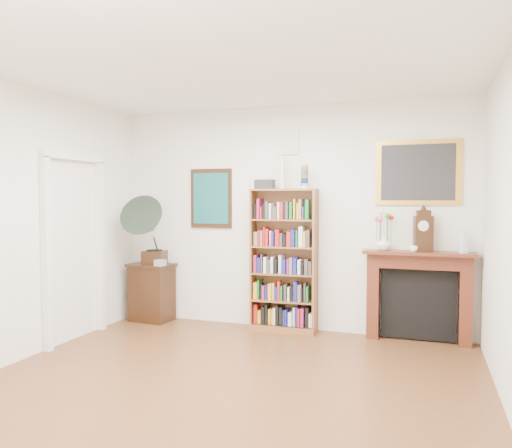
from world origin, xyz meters
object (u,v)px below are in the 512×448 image
at_px(cd_stack, 160,263).
at_px(bottle_left, 463,242).
at_px(bookshelf, 284,252).
at_px(fireplace, 418,289).
at_px(mantel_clock, 423,232).
at_px(gramophone, 148,226).
at_px(teacup, 414,249).
at_px(flower_vase, 384,243).
at_px(bottle_right, 466,244).
at_px(side_cabinet, 152,292).

distance_m(cd_stack, bottle_left, 3.68).
relative_size(bookshelf, fireplace, 1.64).
bearing_deg(mantel_clock, fireplace, 115.41).
xyz_separation_m(bookshelf, mantel_clock, (1.63, 0.02, 0.29)).
height_order(gramophone, teacup, gramophone).
relative_size(flower_vase, teacup, 1.92).
bearing_deg(bookshelf, bottle_left, -3.17).
xyz_separation_m(flower_vase, teacup, (0.33, -0.07, -0.05)).
relative_size(bottle_left, bottle_right, 1.20).
relative_size(fireplace, flower_vase, 7.20).
bearing_deg(cd_stack, flower_vase, 4.73).
relative_size(bookshelf, side_cabinet, 2.63).
height_order(side_cabinet, bottle_right, bottle_right).
height_order(fireplace, gramophone, gramophone).
distance_m(bookshelf, side_cabinet, 1.92).
bearing_deg(bookshelf, bottle_right, -2.94).
bearing_deg(cd_stack, fireplace, 5.07).
distance_m(mantel_clock, bottle_left, 0.43).
xyz_separation_m(side_cabinet, bottle_right, (3.91, 0.06, 0.76)).
relative_size(fireplace, teacup, 13.82).
height_order(fireplace, bottle_left, bottle_left).
distance_m(bookshelf, flower_vase, 1.21).
distance_m(gramophone, bottle_right, 3.89).
relative_size(cd_stack, flower_vase, 0.69).
distance_m(teacup, bottle_right, 0.55).
xyz_separation_m(mantel_clock, bottle_left, (0.41, -0.03, -0.11)).
bearing_deg(bottle_right, cd_stack, -176.65).
height_order(side_cabinet, mantel_clock, mantel_clock).
xyz_separation_m(side_cabinet, gramophone, (0.03, -0.12, 0.90)).
bearing_deg(gramophone, flower_vase, -5.68).
distance_m(gramophone, mantel_clock, 3.44).
bearing_deg(side_cabinet, gramophone, -72.58).
height_order(bookshelf, bottle_left, bookshelf).
relative_size(bookshelf, mantel_clock, 4.33).
bearing_deg(side_cabinet, fireplace, 7.10).
bearing_deg(bottle_right, gramophone, -177.26).
bearing_deg(fireplace, cd_stack, -174.56).
xyz_separation_m(side_cabinet, cd_stack, (0.22, -0.15, 0.43)).
distance_m(gramophone, cd_stack, 0.51).
relative_size(cd_stack, mantel_clock, 0.26).
bearing_deg(bookshelf, teacup, -4.82).
height_order(gramophone, flower_vase, gramophone).
bearing_deg(mantel_clock, bookshelf, 165.05).
relative_size(fireplace, bottle_right, 6.21).
xyz_separation_m(side_cabinet, mantel_clock, (3.46, 0.08, 0.89)).
height_order(flower_vase, bottle_right, bottle_right).
bearing_deg(gramophone, bottle_right, -6.81).
distance_m(bookshelf, bottle_right, 2.09).
bearing_deg(teacup, flower_vase, 168.36).
distance_m(bookshelf, mantel_clock, 1.66).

